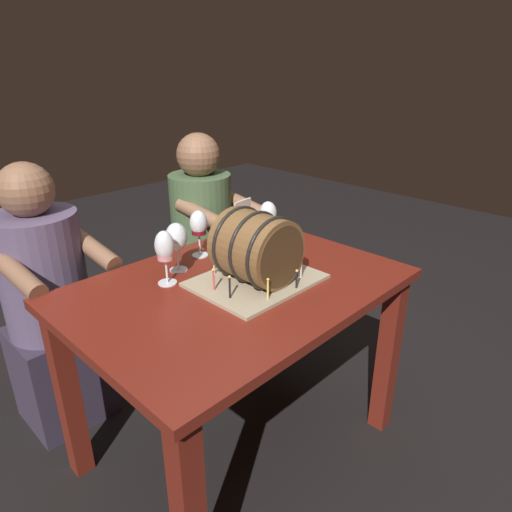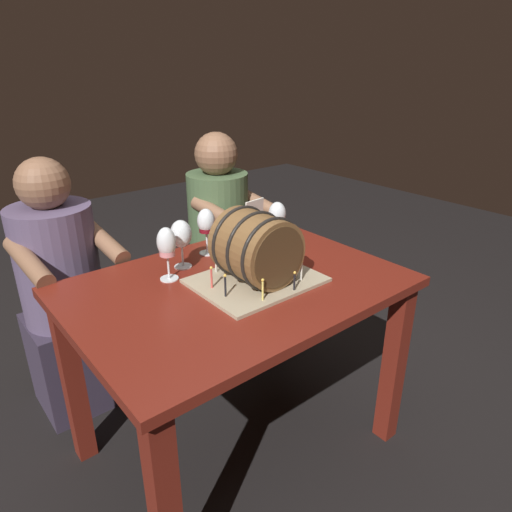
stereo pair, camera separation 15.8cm
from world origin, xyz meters
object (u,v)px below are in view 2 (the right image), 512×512
Objects in this scene: dining_table at (237,314)px; person_seated_right at (220,254)px; barrel_cake at (256,250)px; person_seated_left at (65,301)px; wine_glass_amber at (277,216)px; menu_card at (254,217)px; wine_glass_red at (206,223)px; wine_glass_empty at (181,235)px; wine_glass_rose at (167,245)px.

person_seated_right is at bearing 59.31° from dining_table.
barrel_cake is 0.37× the size of person_seated_left.
wine_glass_amber is 1.20× the size of menu_card.
wine_glass_red is at bearing -40.13° from person_seated_left.
wine_glass_empty is at bearing -53.90° from person_seated_left.
person_seated_right is at bearing 41.62° from wine_glass_rose.
person_seated_left is (-0.75, 0.52, -0.36)m from wine_glass_amber.
person_seated_left is at bearing 179.99° from person_seated_right.
wine_glass_rose is 1.05× the size of wine_glass_empty.
person_seated_left is (-0.48, 0.40, -0.36)m from wine_glass_red.
menu_card is at bearing 10.84° from wine_glass_red.
barrel_cake reaches higher than menu_card.
dining_table is 0.80m from person_seated_right.
wine_glass_amber is 1.03× the size of wine_glass_empty.
person_seated_left is at bearing 148.52° from menu_card.
dining_table is 6.06× the size of wine_glass_red.
menu_card is (0.30, 0.38, -0.04)m from barrel_cake.
dining_table is 6.14× the size of wine_glass_empty.
person_seated_right reaches higher than wine_glass_empty.
person_seated_left is (-0.33, 0.45, -0.36)m from wine_glass_empty.
wine_glass_amber is at bearing -0.69° from wine_glass_rose.
wine_glass_empty is at bearing 108.04° from dining_table.
barrel_cake is 0.33m from wine_glass_red.
wine_glass_rose reaches higher than wine_glass_amber.
person_seated_left reaches higher than wine_glass_empty.
menu_card is at bearing 51.65° from barrel_cake.
wine_glass_amber is (0.34, 0.17, 0.26)m from dining_table.
wine_glass_red is at bearing 87.88° from barrel_cake.
wine_glass_rose is at bearing -65.19° from person_seated_left.
barrel_cake is 2.24× the size of wine_glass_red.
person_seated_left is (-0.77, 0.35, -0.31)m from menu_card.
person_seated_right reaches higher than wine_glass_red.
person_seated_right is (0.34, 0.40, -0.36)m from wine_glass_red.
menu_card is 0.90m from person_seated_left.
menu_card is (0.53, 0.17, -0.05)m from wine_glass_rose.
barrel_cake is (0.06, -0.04, 0.25)m from dining_table.
dining_table is 0.80m from person_seated_left.
person_seated_right is (0.58, 0.51, -0.36)m from wine_glass_rose.
wine_glass_empty is at bearing 115.87° from barrel_cake.
dining_table is 5.83× the size of wine_glass_rose.
menu_card reaches higher than dining_table.
menu_card is (0.29, 0.06, -0.05)m from wine_glass_red.
menu_card is at bearing -97.76° from person_seated_right.
person_seated_right is at bearing 49.90° from wine_glass_red.
wine_glass_amber is 0.17× the size of person_seated_left.
wine_glass_amber is 0.63m from person_seated_right.
wine_glass_rose reaches higher than wine_glass_red.
wine_glass_rose is 0.51m from wine_glass_amber.
wine_glass_red is 0.30m from wine_glass_amber.
person_seated_right reaches higher than person_seated_left.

